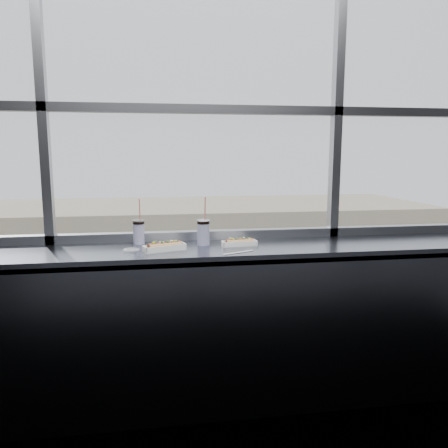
{
  "coord_description": "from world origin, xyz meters",
  "views": [
    {
      "loc": [
        -0.29,
        -1.54,
        1.7
      ],
      "look_at": [
        0.14,
        1.23,
        1.25
      ],
      "focal_mm": 35.0,
      "sensor_mm": 36.0,
      "label": 1
    }
  ],
  "objects": [
    {
      "name": "car_near_b",
      "position": [
        -5.23,
        17.5,
        -9.9
      ],
      "size": [
        2.65,
        6.27,
        2.08
      ],
      "primitive_type": "imported",
      "rotation": [
        0.0,
        0.0,
        1.58
      ],
      "color": "black",
      "rests_on": "street_asphalt"
    },
    {
      "name": "soda_cup_left",
      "position": [
        -0.41,
        1.41,
        1.19
      ],
      "size": [
        0.08,
        0.08,
        0.31
      ],
      "color": "white",
      "rests_on": "counter"
    },
    {
      "name": "counter_fascia",
      "position": [
        0.0,
        0.97,
        0.55
      ],
      "size": [
        6.0,
        0.04,
        1.04
      ],
      "primitive_type": "cube",
      "color": "gray",
      "rests_on": "ground"
    },
    {
      "name": "hotdog_tray_right",
      "position": [
        0.25,
        1.23,
        1.12
      ],
      "size": [
        0.23,
        0.09,
        0.06
      ],
      "rotation": [
        0.0,
        0.0,
        0.07
      ],
      "color": "white",
      "rests_on": "counter"
    },
    {
      "name": "tree_left",
      "position": [
        -7.54,
        29.5,
        -8.02
      ],
      "size": [
        2.81,
        2.81,
        4.4
      ],
      "color": "#47382B",
      "rests_on": "far_sidewalk"
    },
    {
      "name": "pedestrian_d",
      "position": [
        9.98,
        29.9,
        -10.01
      ],
      "size": [
        0.84,
        0.63,
        1.9
      ],
      "primitive_type": "imported",
      "rotation": [
        0.0,
        0.0,
        3.14
      ],
      "color": "#66605B",
      "rests_on": "far_sidewalk"
    },
    {
      "name": "loose_straw",
      "position": [
        0.2,
        1.02,
        1.1
      ],
      "size": [
        0.2,
        0.09,
        0.01
      ],
      "primitive_type": "cylinder",
      "rotation": [
        0.0,
        1.57,
        0.41
      ],
      "color": "white",
      "rests_on": "counter"
    },
    {
      "name": "window_glass",
      "position": [
        0.0,
        1.52,
        2.3
      ],
      "size": [
        6.0,
        0.0,
        6.0
      ],
      "primitive_type": "plane",
      "rotation": [
        1.57,
        0.0,
        0.0
      ],
      "color": "silver",
      "rests_on": "ground"
    },
    {
      "name": "soda_cup_right",
      "position": [
        0.02,
        1.3,
        1.19
      ],
      "size": [
        0.09,
        0.09,
        0.32
      ],
      "color": "white",
      "rests_on": "counter"
    },
    {
      "name": "counter",
      "position": [
        0.0,
        1.23,
        1.07
      ],
      "size": [
        6.0,
        0.55,
        0.06
      ],
      "primitive_type": "cube",
      "color": "gray",
      "rests_on": "ground"
    },
    {
      "name": "car_far_b",
      "position": [
        0.2,
        25.5,
        -9.81
      ],
      "size": [
        3.35,
        7.0,
        2.27
      ],
      "primitive_type": "imported",
      "rotation": [
        0.0,
        0.0,
        1.65
      ],
      "color": "maroon",
      "rests_on": "street_asphalt"
    },
    {
      "name": "car_near_c",
      "position": [
        -1.26,
        17.5,
        -9.96
      ],
      "size": [
        2.88,
        6.06,
        1.97
      ],
      "primitive_type": "imported",
      "rotation": [
        0.0,
        0.0,
        1.5
      ],
      "color": "maroon",
      "rests_on": "street_asphalt"
    },
    {
      "name": "wrapper",
      "position": [
        -0.45,
        1.16,
        1.11
      ],
      "size": [
        0.1,
        0.07,
        0.03
      ],
      "primitive_type": "ellipsoid",
      "color": "silver",
      "rests_on": "counter"
    },
    {
      "name": "hotdog_tray_left",
      "position": [
        -0.25,
        1.16,
        1.13
      ],
      "size": [
        0.28,
        0.17,
        0.07
      ],
      "rotation": [
        0.0,
        0.0,
        0.35
      ],
      "color": "white",
      "rests_on": "counter"
    },
    {
      "name": "car_far_a",
      "position": [
        -9.76,
        25.5,
        -9.98
      ],
      "size": [
        2.67,
        5.87,
        1.92
      ],
      "primitive_type": "imported",
      "rotation": [
        0.0,
        0.0,
        1.52
      ],
      "color": "#383433",
      "rests_on": "street_asphalt"
    },
    {
      "name": "pedestrian_c",
      "position": [
        5.27,
        30.6,
        -9.99
      ],
      "size": [
        0.65,
        0.87,
        1.95
      ],
      "primitive_type": "imported",
      "rotation": [
        0.0,
        0.0,
        1.57
      ],
      "color": "#66605B",
      "rests_on": "far_sidewalk"
    },
    {
      "name": "far_sidewalk",
      "position": [
        0.0,
        29.5,
        -10.98
      ],
      "size": [
        80.0,
        6.0,
        0.04
      ],
      "primitive_type": "cube",
      "color": "gray",
      "rests_on": "plaza_ground"
    },
    {
      "name": "pedestrian_b",
      "position": [
        -0.12,
        28.64,
        -10.03
      ],
      "size": [
        0.82,
        0.62,
        1.85
      ],
      "primitive_type": "imported",
      "color": "#66605B",
      "rests_on": "far_sidewalk"
    },
    {
      "name": "window_mullions",
      "position": [
        0.0,
        1.5,
        2.3
      ],
      "size": [
        6.0,
        0.08,
        2.4
      ],
      "primitive_type": null,
      "color": "gray",
      "rests_on": "ground"
    },
    {
      "name": "tree_center",
      "position": [
        -0.14,
        29.5,
        -7.91
      ],
      "size": [
        2.92,
        2.92,
        4.56
      ],
      "color": "#47382B",
      "rests_on": "far_sidewalk"
    },
    {
      "name": "car_far_c",
      "position": [
        13.26,
        25.5,
        -10.0
      ],
      "size": [
        3.02,
        5.9,
        1.88
      ],
      "primitive_type": "imported",
      "rotation": [
        0.0,
        0.0,
        1.69
      ],
      "color": "white",
      "rests_on": "street_asphalt"
    },
    {
      "name": "street_asphalt",
      "position": [
        0.0,
        21.5,
        -10.97
      ],
      "size": [
        80.0,
        10.0,
        0.06
      ],
      "primitive_type": "cube",
      "color": "black",
      "rests_on": "plaza_ground"
    },
    {
      "name": "plaza_ground",
      "position": [
        0.0,
        45.0,
        -11.0
      ],
      "size": [
        120.0,
        120.0,
        0.0
      ],
      "primitive_type": "plane",
      "color": "gray",
      "rests_on": "ground"
    },
    {
      "name": "car_near_d",
      "position": [
        8.34,
        17.5,
        -9.89
      ],
      "size": [
        3.19,
        6.51,
        2.1
      ],
      "primitive_type": "imported",
      "rotation": [
        0.0,
        0.0,
        1.66
      ],
      "color": "#B8B8B8",
      "rests_on": "street_asphalt"
    },
    {
      "name": "far_building",
      "position": [
        0.0,
        39.5,
        -7.0
      ],
      "size": [
        50.0,
        14.0,
        8.0
      ],
      "primitive_type": "cube",
      "color": "tan",
      "rests_on": "plaza_ground"
    },
    {
      "name": "wall_back_lower",
      "position": [
        0.0,
        1.5,
        0.55
      ],
      "size": [
        6.0,
        0.0,
        6.0
      ],
      "primitive_type": "plane",
      "rotation": [
        1.57,
        0.0,
        0.0
      ],
      "color": "black",
      "rests_on": "ground"
    },
    {
      "name": "tree_right",
      "position": [
        12.21,
        29.5,
        -7.8
      ],
      "size": [
        3.02,
        3.02,
        4.72
      ],
      "color": "#47382B",
      "rests_on": "far_sidewalk"
    }
  ]
}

